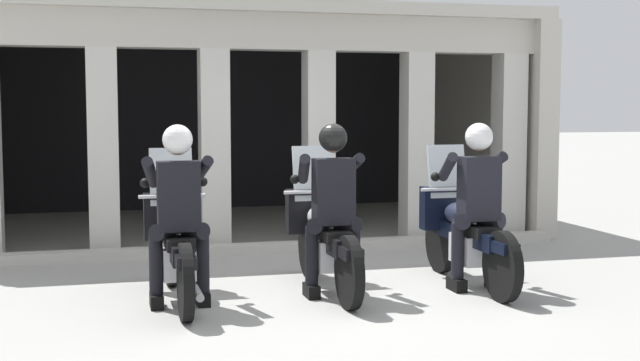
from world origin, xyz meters
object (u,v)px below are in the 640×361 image
Objects in this scene: motorcycle_left at (176,244)px; police_officer_left at (178,199)px; police_officer_center at (332,195)px; motorcycle_right at (464,233)px; police_officer_right at (477,191)px; motorcycle_center at (325,237)px.

police_officer_left reaches higher than motorcycle_left.
motorcycle_right is (1.40, 0.20, -0.44)m from police_officer_center.
motorcycle_left and motorcycle_right have the same top height.
motorcycle_right is 0.52m from police_officer_right.
police_officer_center is at bearing -166.21° from motorcycle_right.
motorcycle_right is (2.79, 0.25, -0.44)m from police_officer_left.
police_officer_right reaches higher than motorcycle_center.
motorcycle_left is 1.40m from motorcycle_center.
police_officer_center and police_officer_right have the same top height.
police_officer_left is at bearing -87.77° from motorcycle_left.
police_officer_right is (2.79, -0.04, -0.00)m from police_officer_left.
police_officer_center is 1.00× the size of police_officer_right.
police_officer_left is at bearing -169.14° from motorcycle_center.
motorcycle_left is at bearing 92.23° from police_officer_left.
motorcycle_right is (2.79, -0.04, 0.00)m from motorcycle_left.
motorcycle_left is at bearing 167.92° from police_officer_center.
police_officer_center is 0.78× the size of motorcycle_right.
police_officer_center reaches higher than motorcycle_left.
police_officer_left is 1.00× the size of police_officer_right.
police_officer_left is 1.00× the size of police_officer_center.
police_officer_left and police_officer_center have the same top height.
motorcycle_center is (1.40, 0.05, 0.00)m from motorcycle_left.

